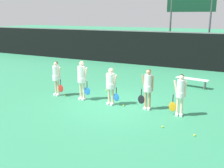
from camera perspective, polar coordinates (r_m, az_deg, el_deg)
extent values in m
plane|color=#2D7F56|center=(11.49, 0.39, -4.44)|extent=(140.00, 140.00, 0.00)
cube|color=black|center=(19.82, 12.45, 7.19)|extent=(60.00, 0.06, 2.56)
cube|color=slate|center=(19.69, 12.67, 10.99)|extent=(60.00, 0.08, 0.08)
cylinder|color=#515156|center=(21.69, 12.52, 11.44)|extent=(0.14, 0.14, 5.29)
cylinder|color=#515156|center=(21.16, 20.41, 10.80)|extent=(0.14, 0.14, 5.29)
cube|color=#0F3823|center=(21.36, 16.83, 16.51)|extent=(3.59, 0.12, 1.28)
cube|color=silver|center=(14.70, 17.03, 1.06)|extent=(1.75, 0.59, 0.04)
cylinder|color=slate|center=(14.69, 19.71, -0.13)|extent=(0.06, 0.06, 0.44)
cylinder|color=slate|center=(14.45, 19.45, -0.34)|extent=(0.06, 0.06, 0.44)
cylinder|color=slate|center=(15.08, 14.57, 0.64)|extent=(0.06, 0.06, 0.44)
cylinder|color=slate|center=(14.85, 14.23, 0.44)|extent=(0.06, 0.06, 0.44)
cylinder|color=beige|center=(12.86, -11.59, -0.80)|extent=(0.10, 0.10, 0.79)
cylinder|color=beige|center=(12.99, -12.13, -0.67)|extent=(0.10, 0.10, 0.79)
cube|color=white|center=(12.93, -11.61, -2.32)|extent=(0.15, 0.26, 0.09)
cube|color=white|center=(13.07, -12.14, -2.17)|extent=(0.15, 0.26, 0.09)
cylinder|color=white|center=(12.80, -11.97, 1.34)|extent=(0.38, 0.38, 0.24)
cylinder|color=white|center=(12.75, -12.03, 2.42)|extent=(0.33, 0.33, 0.66)
sphere|color=beige|center=(12.67, -12.14, 4.31)|extent=(0.19, 0.19, 0.19)
sphere|color=#4C331E|center=(12.68, -12.07, 4.43)|extent=(0.18, 0.18, 0.18)
cylinder|color=beige|center=(12.60, -11.41, 2.24)|extent=(0.22, 0.11, 0.63)
cylinder|color=beige|center=(12.90, -12.60, 2.47)|extent=(0.08, 0.08, 0.63)
cylinder|color=black|center=(12.62, -11.15, 0.41)|extent=(0.03, 0.03, 0.26)
ellipsoid|color=red|center=(12.70, -11.08, -0.94)|extent=(0.27, 0.03, 0.36)
cylinder|color=beige|center=(12.04, -6.13, -1.49)|extent=(0.10, 0.10, 0.85)
cylinder|color=beige|center=(12.15, -6.84, -1.36)|extent=(0.10, 0.10, 0.85)
cube|color=white|center=(12.13, -6.16, -3.25)|extent=(0.12, 0.25, 0.09)
cube|color=white|center=(12.23, -6.87, -3.11)|extent=(0.12, 0.25, 0.09)
cylinder|color=white|center=(11.96, -6.55, 0.85)|extent=(0.39, 0.39, 0.20)
cylinder|color=white|center=(11.90, -6.60, 2.20)|extent=(0.34, 0.34, 0.71)
sphere|color=beige|center=(11.81, -6.66, 4.38)|extent=(0.21, 0.21, 0.21)
sphere|color=#D8B772|center=(11.82, -6.61, 4.52)|extent=(0.19, 0.19, 0.19)
cylinder|color=beige|center=(11.78, -5.77, 2.03)|extent=(0.22, 0.09, 0.68)
cylinder|color=beige|center=(12.02, -7.36, 2.24)|extent=(0.08, 0.08, 0.68)
cylinder|color=black|center=(11.82, -5.46, -0.05)|extent=(0.03, 0.03, 0.27)
ellipsoid|color=blue|center=(11.91, -5.42, -1.53)|extent=(0.31, 0.03, 0.37)
cylinder|color=beige|center=(11.31, 0.15, -2.70)|extent=(0.10, 0.10, 0.77)
cylinder|color=beige|center=(11.41, -0.65, -2.54)|extent=(0.10, 0.10, 0.77)
cube|color=white|center=(11.39, 0.07, -4.36)|extent=(0.14, 0.25, 0.09)
cube|color=white|center=(11.49, -0.73, -4.19)|extent=(0.14, 0.25, 0.09)
cylinder|color=white|center=(11.23, -0.25, -0.38)|extent=(0.40, 0.40, 0.22)
cylinder|color=white|center=(11.17, -0.26, 0.78)|extent=(0.35, 0.35, 0.62)
sphere|color=beige|center=(11.08, -0.26, 2.86)|extent=(0.21, 0.21, 0.21)
sphere|color=#D8B772|center=(11.09, -0.20, 3.01)|extent=(0.19, 0.19, 0.19)
cylinder|color=beige|center=(11.06, 0.67, 0.56)|extent=(0.21, 0.10, 0.59)
cylinder|color=beige|center=(11.29, -1.12, 0.85)|extent=(0.08, 0.08, 0.59)
cylinder|color=black|center=(11.10, 0.95, -1.39)|extent=(0.03, 0.03, 0.26)
ellipsoid|color=blue|center=(11.19, 0.94, -2.89)|extent=(0.27, 0.03, 0.35)
cylinder|color=tan|center=(10.86, 8.16, -3.50)|extent=(0.10, 0.10, 0.80)
cylinder|color=tan|center=(10.91, 7.34, -3.39)|extent=(0.10, 0.10, 0.80)
cube|color=white|center=(10.95, 8.05, -5.32)|extent=(0.11, 0.24, 0.09)
cube|color=white|center=(11.00, 7.23, -5.20)|extent=(0.11, 0.24, 0.09)
cylinder|color=white|center=(10.75, 7.84, -1.00)|extent=(0.34, 0.34, 0.24)
cylinder|color=white|center=(10.68, 7.89, 0.30)|extent=(0.30, 0.30, 0.67)
sphere|color=tan|center=(10.58, 7.97, 2.58)|extent=(0.20, 0.20, 0.20)
sphere|color=#4C331E|center=(10.60, 8.01, 2.73)|extent=(0.18, 0.18, 0.18)
cylinder|color=tan|center=(10.74, 6.93, 0.34)|extent=(0.21, 0.08, 0.64)
cylinder|color=tan|center=(10.63, 8.80, 0.12)|extent=(0.08, 0.08, 0.64)
cylinder|color=black|center=(10.86, 6.43, -1.72)|extent=(0.03, 0.03, 0.27)
ellipsoid|color=black|center=(10.96, 6.38, -3.36)|extent=(0.30, 0.03, 0.38)
cylinder|color=beige|center=(10.44, 14.92, -4.71)|extent=(0.10, 0.10, 0.78)
cylinder|color=beige|center=(10.45, 14.07, -4.62)|extent=(0.10, 0.10, 0.78)
cube|color=white|center=(10.53, 14.78, -6.53)|extent=(0.13, 0.25, 0.09)
cube|color=white|center=(10.54, 13.93, -6.44)|extent=(0.13, 0.25, 0.09)
cylinder|color=white|center=(10.30, 14.66, -2.25)|extent=(0.33, 0.33, 0.20)
cylinder|color=white|center=(10.23, 14.75, -0.90)|extent=(0.29, 0.29, 0.65)
sphere|color=beige|center=(10.13, 14.90, 1.40)|extent=(0.19, 0.19, 0.19)
sphere|color=black|center=(10.15, 14.93, 1.55)|extent=(0.18, 0.18, 0.18)
cylinder|color=beige|center=(10.26, 13.73, -0.87)|extent=(0.21, 0.09, 0.62)
cylinder|color=beige|center=(10.22, 15.70, -1.06)|extent=(0.08, 0.08, 0.62)
cylinder|color=black|center=(10.36, 13.14, -3.02)|extent=(0.03, 0.03, 0.29)
ellipsoid|color=orange|center=(10.47, 13.03, -4.83)|extent=(0.28, 0.03, 0.40)
sphere|color=#CCE033|center=(9.35, 10.93, -9.12)|extent=(0.07, 0.07, 0.07)
sphere|color=#CCE033|center=(13.42, -1.28, -1.43)|extent=(0.07, 0.07, 0.07)
sphere|color=#CCE033|center=(14.43, -11.31, -0.56)|extent=(0.07, 0.07, 0.07)
sphere|color=#CCE033|center=(11.24, 2.55, -4.71)|extent=(0.07, 0.07, 0.07)
sphere|color=#CCE033|center=(12.81, -10.24, -2.46)|extent=(0.07, 0.07, 0.07)
sphere|color=#CCE033|center=(9.00, 17.52, -10.56)|extent=(0.07, 0.07, 0.07)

